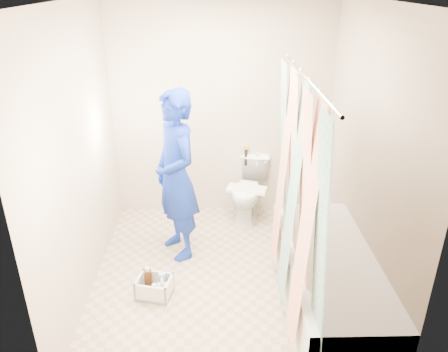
{
  "coord_description": "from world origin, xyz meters",
  "views": [
    {
      "loc": [
        -0.09,
        -3.34,
        2.56
      ],
      "look_at": [
        0.0,
        0.37,
        0.85
      ],
      "focal_mm": 35.0,
      "sensor_mm": 36.0,
      "label": 1
    }
  ],
  "objects_px": {
    "plumber": "(176,176)",
    "cleaning_caddy": "(155,288)",
    "bathtub": "(328,279)",
    "toilet": "(249,190)"
  },
  "relations": [
    {
      "from": "plumber",
      "to": "cleaning_caddy",
      "type": "relative_size",
      "value": 5.02
    },
    {
      "from": "bathtub",
      "to": "plumber",
      "type": "xyz_separation_m",
      "value": [
        -1.3,
        0.83,
        0.57
      ]
    },
    {
      "from": "plumber",
      "to": "cleaning_caddy",
      "type": "bearing_deg",
      "value": -41.88
    },
    {
      "from": "toilet",
      "to": "cleaning_caddy",
      "type": "relative_size",
      "value": 2.11
    },
    {
      "from": "bathtub",
      "to": "cleaning_caddy",
      "type": "relative_size",
      "value": 5.25
    },
    {
      "from": "bathtub",
      "to": "toilet",
      "type": "relative_size",
      "value": 2.5
    },
    {
      "from": "toilet",
      "to": "cleaning_caddy",
      "type": "bearing_deg",
      "value": -108.58
    },
    {
      "from": "toilet",
      "to": "cleaning_caddy",
      "type": "xyz_separation_m",
      "value": [
        -0.91,
        -1.36,
        -0.27
      ]
    },
    {
      "from": "bathtub",
      "to": "cleaning_caddy",
      "type": "height_order",
      "value": "bathtub"
    },
    {
      "from": "cleaning_caddy",
      "to": "plumber",
      "type": "bearing_deg",
      "value": 88.71
    }
  ]
}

